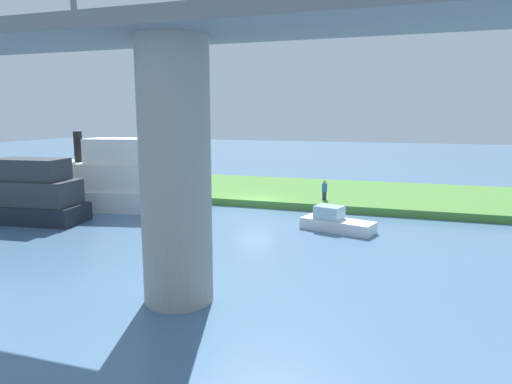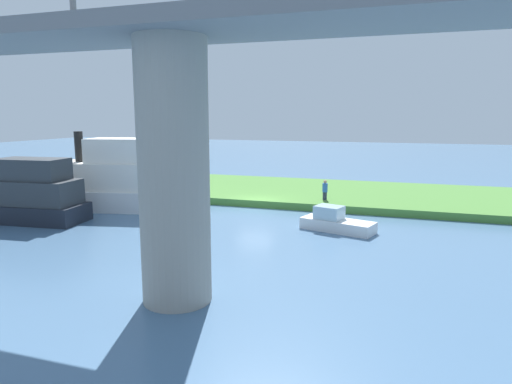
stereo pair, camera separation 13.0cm
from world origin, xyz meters
The scene contains 9 objects.
ground_plane centered at (0.00, 0.00, 0.00)m, with size 160.00×160.00×0.00m, color #4C7093.
grassy_bank centered at (0.00, -6.00, 0.25)m, with size 80.00×12.00×0.50m, color #4C8438.
bridge_pylon centered at (-2.40, 15.75, 4.37)m, with size 2.34×2.34×8.73m, color #9E998E.
bridge_span centered at (-2.40, 15.74, 9.23)m, with size 73.26×4.30×3.25m.
person_on_bank centered at (-4.46, -1.80, 1.20)m, with size 0.51×0.51×1.39m.
mooring_post centered at (9.10, -0.42, 0.86)m, with size 0.20×0.20×0.73m, color brown.
pontoon_yellow centered at (12.02, 8.04, 1.54)m, with size 8.34×3.48×4.15m.
houseboat_blue centered at (-6.14, 4.51, 0.48)m, with size 4.25×2.53×1.34m.
motorboat_red centered at (8.96, 3.17, 1.93)m, with size 10.70×5.49×5.22m.
Camera 2 is at (-9.60, 28.96, 6.29)m, focal length 31.81 mm.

